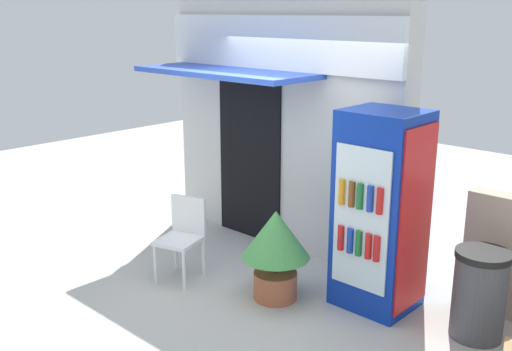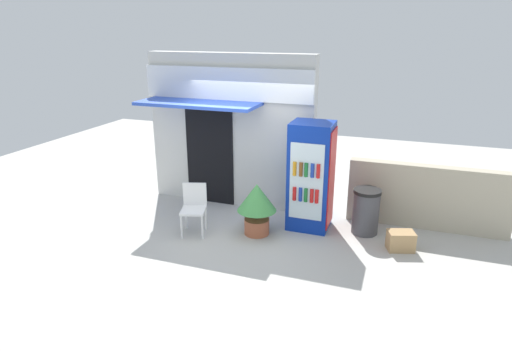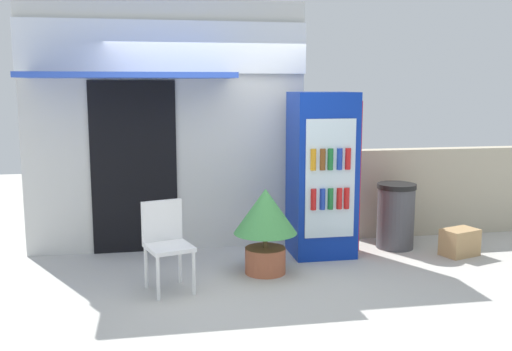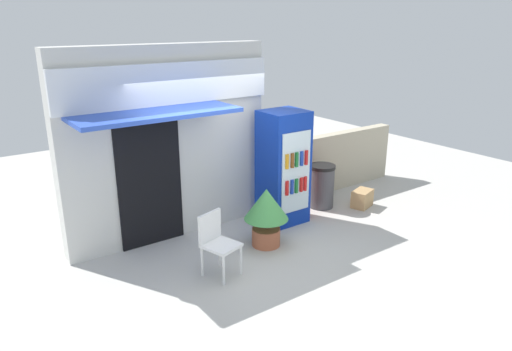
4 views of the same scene
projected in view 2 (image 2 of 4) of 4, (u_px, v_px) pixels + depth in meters
ground at (231, 234)px, 7.64m from camera, size 16.00×16.00×0.00m
storefront_building at (229, 128)px, 8.55m from camera, size 3.36×1.17×3.00m
drink_cooler at (311, 176)px, 7.61m from camera, size 0.74×0.71×1.93m
plastic_chair at (194, 205)px, 7.56m from camera, size 0.52×0.54×0.88m
potted_plant_near_shop at (257, 203)px, 7.46m from camera, size 0.68×0.68×0.93m
trash_bin at (366, 211)px, 7.56m from camera, size 0.48×0.48×0.81m
stone_boundary_wall at (427, 197)px, 7.70m from camera, size 2.76×0.22×1.17m
cardboard_box at (401, 241)px, 7.04m from camera, size 0.48×0.40×0.32m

